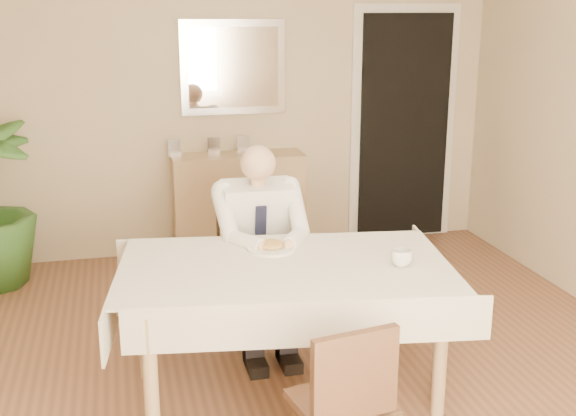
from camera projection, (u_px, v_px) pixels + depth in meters
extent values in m
plane|color=brown|center=(303.00, 392.00, 3.94)|extent=(5.00, 5.00, 0.00)
cube|color=#CCB58C|center=(227.00, 98.00, 5.93)|extent=(4.50, 0.02, 2.60)
cube|color=silver|center=(403.00, 127.00, 6.34)|extent=(0.96, 0.03, 2.10)
cube|color=black|center=(404.00, 128.00, 6.31)|extent=(0.80, 0.05, 1.95)
cube|color=silver|center=(233.00, 67.00, 5.85)|extent=(0.86, 0.03, 0.76)
cube|color=white|center=(234.00, 68.00, 5.83)|extent=(0.74, 0.02, 0.64)
cube|color=#A68457|center=(285.00, 270.00, 3.72)|extent=(1.71, 1.12, 0.04)
cube|color=beige|center=(285.00, 266.00, 3.71)|extent=(1.82, 1.23, 0.01)
cube|color=beige|center=(310.00, 325.00, 3.27)|extent=(1.68, 0.25, 0.22)
cube|color=beige|center=(265.00, 254.00, 4.21)|extent=(1.68, 0.25, 0.22)
cube|color=beige|center=(117.00, 300.00, 3.55)|extent=(0.15, 0.99, 0.22)
cube|color=beige|center=(436.00, 271.00, 3.93)|extent=(0.15, 0.99, 0.22)
cylinder|color=#A68457|center=(151.00, 386.00, 3.31)|extent=(0.07, 0.07, 0.70)
cylinder|color=#A68457|center=(441.00, 353.00, 3.64)|extent=(0.07, 0.07, 0.70)
cylinder|color=#A68457|center=(144.00, 320.00, 4.00)|extent=(0.07, 0.07, 0.70)
cylinder|color=#A68457|center=(387.00, 297.00, 4.33)|extent=(0.07, 0.07, 0.70)
cube|color=#472A1A|center=(256.00, 268.00, 4.54)|extent=(0.47, 0.47, 0.04)
cube|color=#472A1A|center=(250.00, 220.00, 4.66)|extent=(0.43, 0.08, 0.43)
cylinder|color=#472A1A|center=(232.00, 316.00, 4.39)|extent=(0.04, 0.04, 0.42)
cylinder|color=#472A1A|center=(291.00, 310.00, 4.47)|extent=(0.04, 0.04, 0.42)
cylinder|color=#472A1A|center=(223.00, 293.00, 4.74)|extent=(0.04, 0.04, 0.42)
cylinder|color=#472A1A|center=(278.00, 288.00, 4.82)|extent=(0.04, 0.04, 0.42)
cube|color=#472A1A|center=(341.00, 404.00, 3.10)|extent=(0.44, 0.44, 0.04)
cube|color=#472A1A|center=(355.00, 376.00, 2.87)|extent=(0.38, 0.11, 0.38)
cube|color=white|center=(256.00, 223.00, 4.42)|extent=(0.42, 0.31, 0.55)
cube|color=black|center=(261.00, 234.00, 4.31)|extent=(0.07, 0.08, 0.36)
cylinder|color=tan|center=(257.00, 179.00, 4.30)|extent=(0.09, 0.09, 0.08)
sphere|color=tan|center=(258.00, 163.00, 4.25)|extent=(0.21, 0.21, 0.21)
cube|color=black|center=(247.00, 271.00, 4.28)|extent=(0.13, 0.42, 0.13)
cube|color=black|center=(280.00, 269.00, 4.32)|extent=(0.13, 0.42, 0.13)
cube|color=black|center=(253.00, 329.00, 4.19)|extent=(0.11, 0.12, 0.45)
cube|color=black|center=(287.00, 326.00, 4.23)|extent=(0.11, 0.12, 0.45)
cube|color=black|center=(256.00, 363.00, 4.18)|extent=(0.11, 0.26, 0.07)
cube|color=black|center=(289.00, 360.00, 4.23)|extent=(0.11, 0.26, 0.07)
cylinder|color=white|center=(271.00, 249.00, 3.92)|extent=(0.26, 0.26, 0.02)
ellipsoid|color=olive|center=(271.00, 245.00, 3.92)|extent=(0.14, 0.14, 0.06)
cylinder|color=silver|center=(281.00, 249.00, 3.87)|extent=(0.01, 0.13, 0.01)
cylinder|color=silver|center=(266.00, 250.00, 3.85)|extent=(0.01, 0.13, 0.01)
imported|color=white|center=(402.00, 258.00, 3.68)|extent=(0.14, 0.14, 0.09)
cube|color=#A68457|center=(239.00, 205.00, 6.01)|extent=(1.08, 0.38, 0.86)
cube|color=silver|center=(174.00, 148.00, 5.79)|extent=(0.10, 0.02, 0.14)
cube|color=silver|center=(214.00, 146.00, 5.88)|extent=(0.10, 0.02, 0.14)
cube|color=silver|center=(243.00, 144.00, 5.95)|extent=(0.10, 0.02, 0.14)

